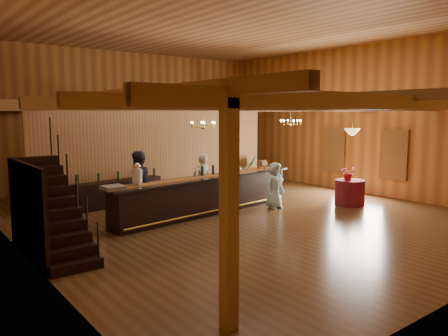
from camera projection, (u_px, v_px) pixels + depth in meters
floor at (233, 213)px, 13.18m from camera, size 14.00×14.00×0.00m
ceiling at (234, 25)px, 12.49m from camera, size 14.00×14.00×0.00m
wall_back at (129, 119)px, 18.34m from camera, size 12.00×0.10×5.50m
wall_left at (12, 125)px, 9.21m from camera, size 0.10×14.00×5.50m
wall_right at (357, 120)px, 16.46m from camera, size 0.10×14.00×5.50m
beam_grid at (223, 105)px, 13.17m from camera, size 11.90×13.90×0.39m
support_posts at (244, 162)px, 12.59m from camera, size 9.20×10.20×3.20m
partition_wall at (161, 154)px, 15.44m from camera, size 9.00×0.18×3.10m
window_right_front at (394, 154)px, 15.32m from camera, size 0.12×1.05×1.75m
window_right_back at (334, 150)px, 17.37m from camera, size 0.12×1.05×1.75m
staircase at (54, 209)px, 9.18m from camera, size 1.00×2.80×2.00m
backroom_boxes at (141, 176)px, 17.26m from camera, size 4.10×0.60×1.10m
tasting_bar at (207, 195)px, 13.07m from camera, size 6.77×1.66×1.13m
beverage_dispenser at (137, 175)px, 11.33m from camera, size 0.26×0.26×0.60m
glass_rack_tray at (113, 188)px, 10.75m from camera, size 0.50×0.50×0.10m
raffle_drum at (262, 164)px, 14.67m from camera, size 0.34×0.24×0.30m
bar_bottle_0 at (202, 171)px, 13.02m from camera, size 0.07×0.07×0.30m
bar_bottle_1 at (213, 170)px, 13.33m from camera, size 0.07×0.07×0.30m
bar_bottle_2 at (222, 169)px, 13.59m from camera, size 0.07×0.07×0.30m
backbar_shelf at (119, 193)px, 14.15m from camera, size 3.05×0.82×0.85m
round_table at (350, 192)px, 14.28m from camera, size 0.96×0.96×0.83m
chandelier_left at (203, 124)px, 13.29m from camera, size 0.80×0.80×0.70m
chandelier_right at (291, 122)px, 16.77m from camera, size 0.80×0.80×0.70m
pendant_lamp at (352, 132)px, 14.03m from camera, size 0.52×0.52×0.90m
bartender at (202, 181)px, 13.70m from camera, size 0.64×0.43×1.73m
staff_second at (138, 184)px, 12.58m from camera, size 1.12×1.00×1.92m
guest at (275, 185)px, 13.75m from camera, size 0.73×0.50×1.46m
floor_plant at (249, 172)px, 17.53m from camera, size 0.78×0.66×1.31m
table_flowers at (348, 172)px, 14.14m from camera, size 0.51×0.46×0.51m
table_vase at (347, 176)px, 14.15m from camera, size 0.16×0.16×0.28m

